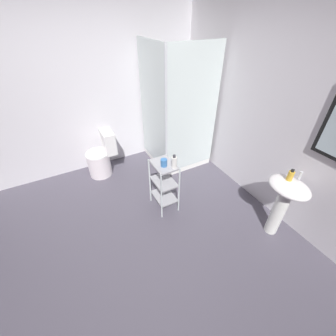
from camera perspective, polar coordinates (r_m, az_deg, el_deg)
name	(u,v)px	position (r m, az deg, el deg)	size (l,w,h in m)	color
ground_plane	(139,235)	(2.88, -7.63, -17.25)	(4.20, 4.20, 0.02)	#4C4854
wall_back	(270,114)	(3.03, 25.50, 12.90)	(4.20, 0.14, 2.50)	silver
wall_left	(87,95)	(3.68, -20.71, 17.87)	(0.10, 4.20, 2.50)	silver
shower_stall	(175,139)	(3.80, 1.78, 7.69)	(0.92, 0.92, 2.00)	white
pedestal_sink	(284,198)	(2.78, 28.63, -7.02)	(0.46, 0.37, 0.81)	white
sink_faucet	(300,176)	(2.71, 31.82, -1.71)	(0.03, 0.03, 0.10)	silver
toilet	(102,158)	(3.73, -17.33, 2.63)	(0.37, 0.49, 0.76)	white
storage_cart	(164,182)	(2.87, -1.08, -3.86)	(0.38, 0.28, 0.74)	silver
hand_soap_bottle	(291,175)	(2.64, 29.91, -1.74)	(0.06, 0.06, 0.14)	gold
lotion_bottle_white	(174,162)	(2.58, 1.65, 1.57)	(0.07, 0.07, 0.18)	white
rinse_cup	(164,163)	(2.62, -1.10, 1.44)	(0.08, 0.08, 0.10)	#3870B2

